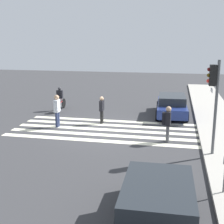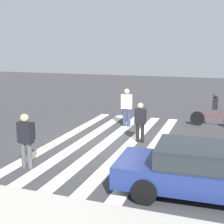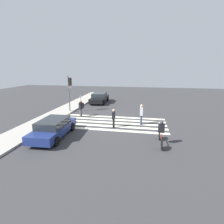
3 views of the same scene
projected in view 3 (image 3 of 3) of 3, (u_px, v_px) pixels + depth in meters
ground_plane at (111, 123)px, 16.16m from camera, size 60.00×60.00×0.00m
sidewalk_curb at (49, 118)px, 17.25m from camera, size 36.00×2.50×0.14m
crosswalk_stripes at (111, 123)px, 16.16m from camera, size 4.30×10.00×0.01m
traffic_light at (70, 87)px, 19.22m from camera, size 0.60×0.50×4.07m
parking_meter at (81, 98)px, 23.02m from camera, size 0.15×0.15×1.39m
pedestrian_adult_blue_shirt at (141, 113)px, 15.41m from camera, size 0.52×0.27×1.84m
pedestrian_child_with_backpack at (81, 107)px, 17.85m from camera, size 0.50×0.42×1.76m
pedestrian_adult_tall_backpack at (114, 117)px, 14.65m from camera, size 0.45×0.24×1.61m
cyclist_near_curb at (161, 132)px, 11.41m from camera, size 2.26×0.40×1.64m
car_parked_dark_suv at (53, 128)px, 12.77m from camera, size 4.71×2.10×1.34m
car_parked_silver_sedan at (99, 98)px, 25.07m from camera, size 4.83×2.12×1.41m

